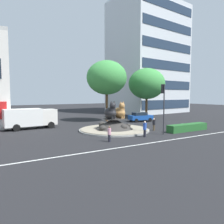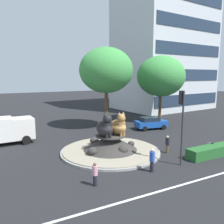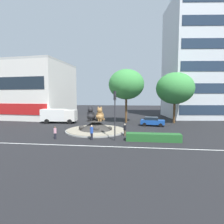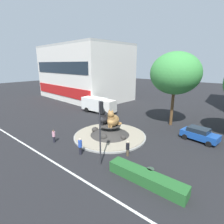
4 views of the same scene
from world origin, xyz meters
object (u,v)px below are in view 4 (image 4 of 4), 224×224
(pedestrian_pink_shirt, at_px, (54,136))
(sedan_on_far_lane, at_px, (199,134))
(pedestrian_blue_shirt, at_px, (80,146))
(pedestrian_black_shirt, at_px, (128,148))
(traffic_light_mast, at_px, (101,122))
(litter_bin, at_px, (150,174))
(cat_statue_black, at_px, (104,117))
(cat_statue_tabby, at_px, (113,120))
(delivery_box_truck, at_px, (98,105))
(broadleaf_tree_behind_island, at_px, (175,73))
(shophouse_block, at_px, (84,72))

(pedestrian_pink_shirt, height_order, sedan_on_far_lane, sedan_on_far_lane)
(pedestrian_pink_shirt, xyz_separation_m, pedestrian_blue_shirt, (4.57, 0.09, 0.12))
(pedestrian_black_shirt, xyz_separation_m, pedestrian_blue_shirt, (-3.85, -2.79, 0.09))
(traffic_light_mast, distance_m, litter_bin, 5.83)
(pedestrian_black_shirt, bearing_deg, pedestrian_blue_shirt, -2.68)
(sedan_on_far_lane, bearing_deg, cat_statue_black, -139.24)
(cat_statue_tabby, relative_size, traffic_light_mast, 0.38)
(pedestrian_pink_shirt, relative_size, pedestrian_blue_shirt, 0.88)
(cat_statue_black, height_order, pedestrian_black_shirt, cat_statue_black)
(traffic_light_mast, bearing_deg, sedan_on_far_lane, -33.88)
(cat_statue_tabby, xyz_separation_m, delivery_box_truck, (-9.65, 7.52, -0.88))
(traffic_light_mast, xyz_separation_m, pedestrian_blue_shirt, (-2.79, -0.10, -3.10))
(broadleaf_tree_behind_island, bearing_deg, sedan_on_far_lane, -35.08)
(traffic_light_mast, distance_m, broadleaf_tree_behind_island, 14.94)
(cat_statue_tabby, xyz_separation_m, traffic_light_mast, (2.73, -4.99, 1.60))
(traffic_light_mast, relative_size, delivery_box_truck, 0.85)
(cat_statue_tabby, xyz_separation_m, broadleaf_tree_behind_island, (3.50, 9.50, 5.16))
(cat_statue_tabby, distance_m, pedestrian_black_shirt, 4.71)
(shophouse_block, distance_m, pedestrian_blue_shirt, 31.88)
(cat_statue_tabby, xyz_separation_m, litter_bin, (7.25, -4.10, -1.98))
(pedestrian_blue_shirt, relative_size, delivery_box_truck, 0.26)
(broadleaf_tree_behind_island, bearing_deg, pedestrian_black_shirt, -88.59)
(cat_statue_black, distance_m, sedan_on_far_lane, 11.56)
(cat_statue_tabby, relative_size, broadleaf_tree_behind_island, 0.21)
(pedestrian_black_shirt, height_order, delivery_box_truck, delivery_box_truck)
(cat_statue_tabby, bearing_deg, sedan_on_far_lane, 119.06)
(traffic_light_mast, distance_m, shophouse_block, 33.51)
(cat_statue_tabby, distance_m, traffic_light_mast, 5.91)
(cat_statue_black, relative_size, pedestrian_blue_shirt, 1.29)
(pedestrian_black_shirt, bearing_deg, delivery_box_truck, -74.74)
(delivery_box_truck, bearing_deg, traffic_light_mast, -48.33)
(litter_bin, bearing_deg, pedestrian_black_shirt, 152.49)
(broadleaf_tree_behind_island, bearing_deg, traffic_light_mast, -93.05)
(cat_statue_black, distance_m, delivery_box_truck, 11.24)
(pedestrian_blue_shirt, distance_m, sedan_on_far_lane, 13.99)
(cat_statue_tabby, height_order, delivery_box_truck, cat_statue_tabby)
(cat_statue_black, relative_size, shophouse_block, 0.09)
(shophouse_block, height_order, litter_bin, shophouse_block)
(broadleaf_tree_behind_island, xyz_separation_m, delivery_box_truck, (-13.15, -1.98, -6.04))
(delivery_box_truck, bearing_deg, pedestrian_blue_shirt, -55.76)
(pedestrian_blue_shirt, xyz_separation_m, sedan_on_far_lane, (8.36, 11.22, -0.10))
(pedestrian_black_shirt, distance_m, pedestrian_blue_shirt, 4.76)
(shophouse_block, distance_m, broadleaf_tree_behind_island, 27.45)
(shophouse_block, bearing_deg, pedestrian_black_shirt, -29.47)
(litter_bin, bearing_deg, delivery_box_truck, 145.50)
(pedestrian_black_shirt, bearing_deg, litter_bin, 113.88)
(cat_statue_tabby, relative_size, shophouse_block, 0.09)
(sedan_on_far_lane, bearing_deg, delivery_box_truck, -176.11)
(cat_statue_black, relative_size, traffic_light_mast, 0.39)
(pedestrian_blue_shirt, bearing_deg, broadleaf_tree_behind_island, 168.23)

